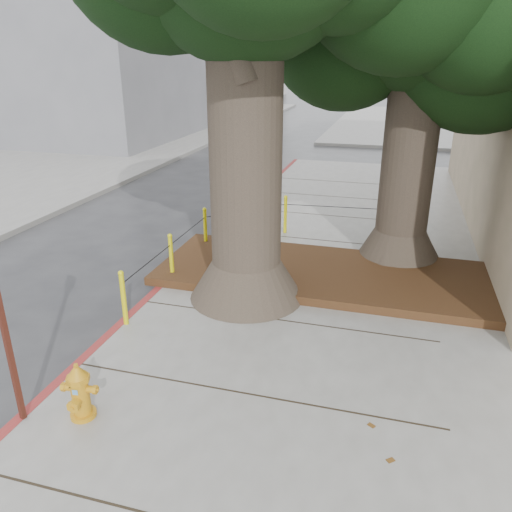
{
  "coord_description": "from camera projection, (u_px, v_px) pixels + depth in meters",
  "views": [
    {
      "loc": [
        2.08,
        -5.08,
        4.22
      ],
      "look_at": [
        -0.03,
        2.35,
        1.1
      ],
      "focal_mm": 35.0,
      "sensor_mm": 36.0,
      "label": 1
    }
  ],
  "objects": [
    {
      "name": "planter_bed",
      "position": [
        323.0,
        273.0,
        9.8
      ],
      "size": [
        6.4,
        2.6,
        0.16
      ],
      "primitive_type": "cube",
      "color": "black",
      "rests_on": "sidewalk_main"
    },
    {
      "name": "bollard_ring",
      "position": [
        244.0,
        237.0,
        10.51
      ],
      "size": [
        3.79,
        5.39,
        0.95
      ],
      "color": "yellow",
      "rests_on": "sidewalk_main"
    },
    {
      "name": "fire_hydrant",
      "position": [
        80.0,
        392.0,
        5.92
      ],
      "size": [
        0.39,
        0.36,
        0.74
      ],
      "rotation": [
        0.0,
        0.0,
        0.14
      ],
      "color": "orange",
      "rests_on": "sidewalk_main"
    },
    {
      "name": "ground",
      "position": [
        210.0,
        396.0,
        6.64
      ],
      "size": [
        140.0,
        140.0,
        0.0
      ],
      "primitive_type": "plane",
      "color": "#28282B",
      "rests_on": "ground"
    },
    {
      "name": "sidewalk_far",
      "position": [
        464.0,
        125.0,
        31.86
      ],
      "size": [
        16.0,
        20.0,
        0.15
      ],
      "primitive_type": "cube",
      "color": "slate",
      "rests_on": "ground"
    },
    {
      "name": "car_silver",
      "position": [
        506.0,
        140.0,
        22.23
      ],
      "size": [
        4.09,
        1.94,
        1.35
      ],
      "primitive_type": "imported",
      "rotation": [
        0.0,
        0.0,
        1.66
      ],
      "color": "#99999E",
      "rests_on": "ground"
    },
    {
      "name": "car_dark",
      "position": [
        143.0,
        129.0,
        26.36
      ],
      "size": [
        2.12,
        4.22,
        1.18
      ],
      "primitive_type": "imported",
      "rotation": [
        0.0,
        0.0,
        0.12
      ],
      "color": "black",
      "rests_on": "ground"
    },
    {
      "name": "signpost",
      "position": [
        1.0,
        314.0,
        5.49
      ],
      "size": [
        0.24,
        0.09,
        2.51
      ],
      "rotation": [
        0.0,
        0.0,
        -0.3
      ],
      "color": "#471911",
      "rests_on": "sidewalk_main"
    },
    {
      "name": "building_far_grey",
      "position": [
        94.0,
        20.0,
        27.8
      ],
      "size": [
        12.0,
        16.0,
        12.0
      ],
      "primitive_type": "cube",
      "color": "slate",
      "rests_on": "ground"
    },
    {
      "name": "tree_far",
      "position": [
        446.0,
        6.0,
        8.84
      ],
      "size": [
        4.5,
        3.8,
        7.17
      ],
      "color": "#4C3F33",
      "rests_on": "sidewalk_main"
    },
    {
      "name": "curb_red",
      "position": [
        157.0,
        293.0,
        9.34
      ],
      "size": [
        0.14,
        26.0,
        0.16
      ],
      "primitive_type": "cube",
      "color": "maroon",
      "rests_on": "ground"
    },
    {
      "name": "building_far_white",
      "position": [
        207.0,
        18.0,
        48.26
      ],
      "size": [
        12.0,
        18.0,
        15.0
      ],
      "primitive_type": "cube",
      "color": "silver",
      "rests_on": "ground"
    }
  ]
}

